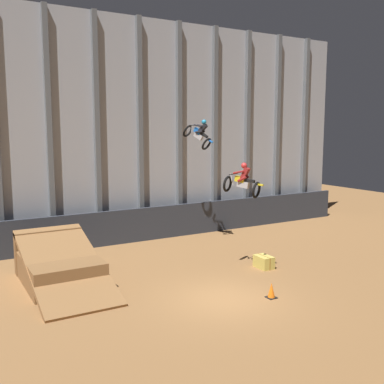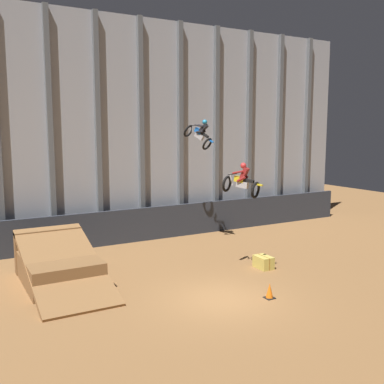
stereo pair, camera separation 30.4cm
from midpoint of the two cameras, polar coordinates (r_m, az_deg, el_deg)
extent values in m
plane|color=olive|center=(17.28, 3.66, -13.44)|extent=(60.00, 60.00, 0.00)
cube|color=#A3A8B2|center=(25.65, -9.74, 7.75)|extent=(32.00, 0.12, 12.53)
cube|color=slate|center=(24.38, -18.04, 7.48)|extent=(0.28, 0.28, 12.53)
cube|color=slate|center=(25.05, -12.32, 7.69)|extent=(0.28, 0.28, 12.53)
cube|color=slate|center=(25.94, -6.94, 7.81)|extent=(0.28, 0.28, 12.53)
cube|color=slate|center=(27.04, -1.96, 7.87)|extent=(0.28, 0.28, 12.53)
cube|color=slate|center=(28.33, 2.60, 7.87)|extent=(0.28, 0.28, 12.53)
cube|color=slate|center=(29.78, 6.74, 7.82)|extent=(0.28, 0.28, 12.53)
cube|color=slate|center=(31.37, 10.48, 7.75)|extent=(0.28, 0.28, 12.53)
cube|color=slate|center=(33.07, 13.84, 7.65)|extent=(0.28, 0.28, 12.53)
cube|color=#2D333D|center=(25.34, -8.71, -4.33)|extent=(31.36, 0.20, 1.90)
cube|color=brown|center=(19.72, -16.91, -9.33)|extent=(2.83, 4.16, 1.11)
cube|color=brown|center=(21.34, -18.10, -7.03)|extent=(2.89, 0.50, 1.85)
cube|color=olive|center=(18.78, -16.32, -8.99)|extent=(2.89, 6.00, 2.05)
torus|color=black|center=(19.95, 4.09, 1.04)|extent=(0.74, 0.52, 0.74)
torus|color=black|center=(19.37, 7.73, 0.25)|extent=(0.74, 0.52, 0.74)
cube|color=#B7B7BC|center=(19.61, 6.06, 0.97)|extent=(0.42, 0.57, 0.34)
cube|color=yellow|center=(19.65, 5.69, 1.63)|extent=(0.40, 0.51, 0.29)
cube|color=black|center=(19.48, 6.75, 1.47)|extent=(0.41, 0.58, 0.19)
cube|color=yellow|center=(19.29, 8.10, 0.94)|extent=(0.30, 0.39, 0.11)
cylinder|color=#B7B7BC|center=(19.83, 4.63, 1.62)|extent=(0.14, 0.20, 0.55)
cylinder|color=black|center=(19.77, 4.82, 2.28)|extent=(0.63, 0.27, 0.04)
cube|color=maroon|center=(19.52, 6.33, 2.38)|extent=(0.42, 0.46, 0.53)
sphere|color=red|center=(19.51, 6.19, 3.36)|extent=(0.37, 0.38, 0.29)
cylinder|color=maroon|center=(19.47, 5.92, 1.64)|extent=(0.30, 0.43, 0.29)
cylinder|color=maroon|center=(19.69, 6.22, 1.70)|extent=(0.30, 0.43, 0.29)
cylinder|color=maroon|center=(19.47, 5.50, 2.53)|extent=(0.32, 0.50, 0.19)
cylinder|color=maroon|center=(19.76, 5.91, 2.60)|extent=(0.32, 0.50, 0.19)
torus|color=black|center=(24.98, -0.90, 7.75)|extent=(0.86, 0.74, 0.69)
torus|color=black|center=(24.34, 1.50, 6.12)|extent=(0.86, 0.74, 0.69)
cube|color=#B7B7BC|center=(24.60, 0.49, 7.13)|extent=(0.43, 0.61, 0.50)
cube|color=blue|center=(24.62, 0.39, 7.73)|extent=(0.40, 0.54, 0.43)
cube|color=black|center=(24.43, 1.11, 7.31)|extent=(0.39, 0.56, 0.38)
cube|color=blue|center=(24.22, 1.94, 6.53)|extent=(0.28, 0.37, 0.23)
cylinder|color=#B7B7BC|center=(24.83, -0.37, 8.03)|extent=(0.11, 0.14, 0.55)
cylinder|color=black|center=(24.75, -0.07, 8.47)|extent=(0.66, 0.07, 0.04)
cube|color=black|center=(24.45, 1.04, 8.11)|extent=(0.47, 0.56, 0.47)
sphere|color=#2393CC|center=(24.41, 1.18, 8.88)|extent=(0.39, 0.43, 0.35)
cylinder|color=black|center=(24.44, 0.52, 7.65)|extent=(0.29, 0.43, 0.15)
cylinder|color=black|center=(24.65, 0.82, 7.65)|extent=(0.29, 0.43, 0.15)
cylinder|color=black|center=(24.42, 0.43, 8.43)|extent=(0.31, 0.51, 0.17)
cylinder|color=black|center=(24.69, 0.84, 8.42)|extent=(0.31, 0.51, 0.17)
cube|color=black|center=(17.61, 9.53, -13.06)|extent=(0.36, 0.36, 0.03)
cone|color=orange|center=(17.51, 9.56, -12.17)|extent=(0.28, 0.28, 0.55)
cube|color=#CCB751|center=(21.04, 8.70, -8.76)|extent=(0.62, 0.91, 0.56)
cube|color=#996623|center=(21.04, 8.70, -8.76)|extent=(0.06, 0.91, 0.57)
camera|label=1|loc=(0.15, -90.40, -0.06)|focal=42.00mm
camera|label=2|loc=(0.15, 89.60, 0.06)|focal=42.00mm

